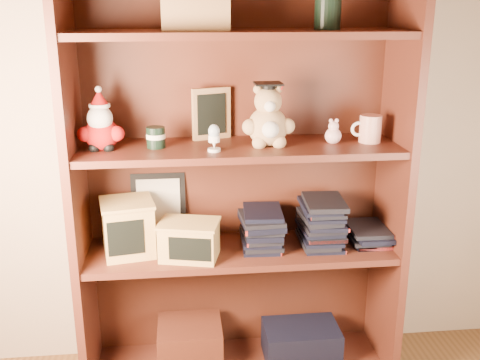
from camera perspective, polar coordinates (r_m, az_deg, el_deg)
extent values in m
cube|color=tan|center=(2.16, -0.45, 12.54)|extent=(3.00, 0.04, 2.50)
cube|color=#512317|center=(2.08, -16.26, -1.04)|extent=(0.03, 0.35, 1.60)
cube|color=#512317|center=(2.19, 15.38, -0.01)|extent=(0.03, 0.35, 1.60)
cube|color=#4B2014|center=(2.21, -0.46, 0.78)|extent=(1.20, 0.02, 1.60)
cube|color=#512317|center=(1.96, 0.00, 14.61)|extent=(1.14, 0.33, 0.02)
cube|color=#4B2014|center=(2.33, -5.09, -16.31)|extent=(0.25, 0.22, 0.18)
cube|color=black|center=(2.39, 6.21, -16.03)|extent=(0.30, 0.20, 0.14)
cube|color=#9E7547|center=(1.94, -4.59, 16.68)|extent=(0.22, 0.18, 0.12)
cylinder|color=black|center=(2.01, 8.90, 16.41)|extent=(0.09, 0.09, 0.11)
cube|color=#512317|center=(2.15, 0.00, -7.20)|extent=(1.14, 0.33, 0.02)
cube|color=#512317|center=(2.02, 0.00, 3.19)|extent=(1.14, 0.33, 0.02)
sphere|color=#A50F0F|center=(2.01, -13.88, 4.55)|extent=(0.12, 0.12, 0.12)
sphere|color=#A50F0F|center=(2.00, -15.47, 4.50)|extent=(0.05, 0.05, 0.05)
sphere|color=#A50F0F|center=(1.98, -12.42, 4.63)|extent=(0.05, 0.05, 0.05)
sphere|color=black|center=(1.99, -14.58, 3.17)|extent=(0.04, 0.04, 0.04)
sphere|color=black|center=(1.99, -13.20, 3.22)|extent=(0.04, 0.04, 0.04)
sphere|color=white|center=(1.98, -14.05, 6.10)|extent=(0.09, 0.09, 0.09)
sphere|color=#D8B293|center=(1.99, -14.04, 6.72)|extent=(0.06, 0.06, 0.06)
cone|color=#A50F0F|center=(1.99, -14.14, 8.10)|extent=(0.07, 0.07, 0.06)
sphere|color=white|center=(1.98, -14.20, 8.93)|extent=(0.02, 0.02, 0.02)
cylinder|color=white|center=(1.99, -14.08, 7.36)|extent=(0.07, 0.07, 0.01)
cylinder|color=black|center=(2.00, -8.55, 4.31)|extent=(0.06, 0.06, 0.07)
cylinder|color=beige|center=(1.99, -8.56, 4.44)|extent=(0.07, 0.07, 0.02)
cube|color=#9E7547|center=(2.10, -2.92, 6.75)|extent=(0.15, 0.07, 0.19)
cube|color=black|center=(2.09, -2.90, 6.69)|extent=(0.11, 0.04, 0.15)
cube|color=#9E7547|center=(2.15, -2.94, 4.81)|extent=(0.08, 0.08, 0.01)
cylinder|color=white|center=(1.93, -2.64, 3.08)|extent=(0.04, 0.04, 0.01)
cone|color=white|center=(1.93, -2.65, 3.65)|extent=(0.02, 0.02, 0.03)
cylinder|color=white|center=(1.92, -2.65, 4.22)|extent=(0.04, 0.04, 0.02)
ellipsoid|color=#A8BECD|center=(1.92, -2.66, 4.95)|extent=(0.04, 0.04, 0.05)
sphere|color=tan|center=(2.01, 2.83, 5.43)|extent=(0.14, 0.14, 0.14)
sphere|color=white|center=(1.95, 3.11, 5.14)|extent=(0.06, 0.06, 0.06)
sphere|color=tan|center=(1.98, 1.03, 5.41)|extent=(0.06, 0.06, 0.06)
sphere|color=tan|center=(2.00, 4.79, 5.48)|extent=(0.06, 0.06, 0.06)
sphere|color=tan|center=(1.98, 1.97, 3.81)|extent=(0.05, 0.05, 0.05)
sphere|color=tan|center=(1.99, 4.00, 3.86)|extent=(0.05, 0.05, 0.05)
sphere|color=tan|center=(1.99, 2.87, 7.99)|extent=(0.10, 0.10, 0.10)
sphere|color=white|center=(1.96, 3.05, 7.51)|extent=(0.04, 0.04, 0.04)
sphere|color=tan|center=(1.99, 1.82, 9.18)|extent=(0.03, 0.03, 0.03)
sphere|color=tan|center=(2.00, 3.86, 9.20)|extent=(0.03, 0.03, 0.03)
cylinder|color=black|center=(1.99, 2.89, 9.44)|extent=(0.04, 0.04, 0.02)
cube|color=black|center=(1.99, 2.89, 9.76)|extent=(0.10, 0.10, 0.01)
cylinder|color=#A50F0F|center=(1.97, 4.31, 9.36)|extent=(0.00, 0.05, 0.03)
sphere|color=beige|center=(2.07, 9.44, 4.44)|extent=(0.06, 0.06, 0.06)
sphere|color=beige|center=(2.06, 9.49, 5.40)|extent=(0.04, 0.04, 0.04)
sphere|color=beige|center=(2.06, 9.23, 5.98)|extent=(0.01, 0.01, 0.01)
sphere|color=beige|center=(2.06, 9.80, 5.98)|extent=(0.01, 0.01, 0.01)
cylinder|color=silver|center=(2.11, 13.10, 5.10)|extent=(0.08, 0.08, 0.10)
torus|color=white|center=(2.09, 11.93, 5.09)|extent=(0.06, 0.01, 0.06)
cube|color=black|center=(2.22, -8.25, -2.62)|extent=(0.21, 0.05, 0.26)
cube|color=beige|center=(2.21, -8.26, -2.71)|extent=(0.17, 0.03, 0.22)
cube|color=tan|center=(2.11, -11.30, -4.83)|extent=(0.21, 0.21, 0.20)
cube|color=black|center=(2.02, -11.51, -5.79)|extent=(0.13, 0.03, 0.13)
cube|color=tan|center=(2.07, -11.46, -2.26)|extent=(0.22, 0.22, 0.01)
cube|color=tan|center=(2.05, -5.17, -6.18)|extent=(0.23, 0.18, 0.13)
cube|color=black|center=(1.98, -5.12, -7.02)|extent=(0.15, 0.04, 0.09)
cube|color=tan|center=(2.02, -5.22, -4.41)|extent=(0.24, 0.20, 0.01)
cube|color=black|center=(2.15, 2.20, -6.60)|extent=(0.14, 0.20, 0.02)
cube|color=black|center=(2.14, 2.21, -6.21)|extent=(0.14, 0.20, 0.02)
cube|color=black|center=(2.14, 2.21, -5.82)|extent=(0.14, 0.20, 0.02)
cube|color=black|center=(2.13, 2.22, -5.42)|extent=(0.14, 0.20, 0.02)
cube|color=black|center=(2.13, 2.22, -5.03)|extent=(0.14, 0.20, 0.02)
cube|color=black|center=(2.12, 2.23, -4.63)|extent=(0.14, 0.20, 0.02)
cube|color=black|center=(2.11, 2.23, -4.23)|extent=(0.14, 0.20, 0.02)
cube|color=black|center=(2.11, 2.24, -3.82)|extent=(0.14, 0.20, 0.02)
cube|color=black|center=(2.10, 2.24, -3.41)|extent=(0.14, 0.20, 0.02)
cube|color=black|center=(2.19, 8.10, -6.28)|extent=(0.14, 0.20, 0.02)
cube|color=black|center=(2.19, 8.11, -5.90)|extent=(0.14, 0.20, 0.02)
cube|color=black|center=(2.18, 8.13, -5.51)|extent=(0.14, 0.20, 0.02)
cube|color=black|center=(2.17, 8.15, -5.13)|extent=(0.14, 0.20, 0.02)
cube|color=black|center=(2.17, 8.17, -4.74)|extent=(0.14, 0.20, 0.02)
cube|color=black|center=(2.16, 8.19, -4.34)|extent=(0.14, 0.20, 0.02)
cube|color=black|center=(2.16, 8.20, -3.95)|extent=(0.14, 0.20, 0.02)
cube|color=black|center=(2.15, 8.22, -3.55)|extent=(0.14, 0.20, 0.02)
cube|color=black|center=(2.15, 8.24, -3.15)|extent=(0.14, 0.20, 0.02)
cube|color=black|center=(2.14, 8.26, -2.75)|extent=(0.14, 0.20, 0.02)
cube|color=black|center=(2.13, 8.28, -2.35)|extent=(0.14, 0.20, 0.02)
cube|color=black|center=(2.13, 8.30, -1.94)|extent=(0.14, 0.20, 0.02)
cube|color=black|center=(2.25, 12.86, -5.98)|extent=(0.14, 0.20, 0.02)
cube|color=black|center=(2.24, 12.88, -5.60)|extent=(0.14, 0.20, 0.02)
cube|color=black|center=(2.23, 12.91, -5.22)|extent=(0.14, 0.20, 0.02)
cube|color=black|center=(2.23, 12.94, -4.84)|extent=(0.14, 0.20, 0.02)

